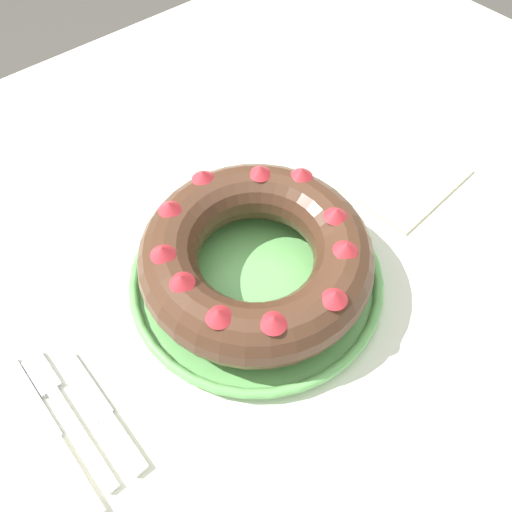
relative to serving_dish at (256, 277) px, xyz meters
name	(u,v)px	position (x,y,z in m)	size (l,w,h in m)	color
ground_plane	(264,446)	(0.01, -0.02, -0.76)	(8.00, 8.00, 0.00)	#4C4742
dining_table	(270,313)	(0.01, -0.02, -0.08)	(1.56, 1.26, 0.75)	silver
serving_dish	(256,277)	(0.00, 0.00, 0.00)	(0.32, 0.32, 0.02)	#6BB760
bundt_cake	(256,256)	(0.00, 0.00, 0.05)	(0.28, 0.28, 0.08)	#4C2D1E
fork	(64,409)	(-0.26, 0.01, -0.01)	(0.02, 0.18, 0.01)	white
serving_knife	(56,444)	(-0.29, -0.02, -0.01)	(0.02, 0.20, 0.01)	white
cake_knife	(107,419)	(-0.23, -0.03, -0.01)	(0.02, 0.16, 0.01)	white
napkin	(407,180)	(0.28, -0.01, -0.01)	(0.17, 0.12, 0.00)	beige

